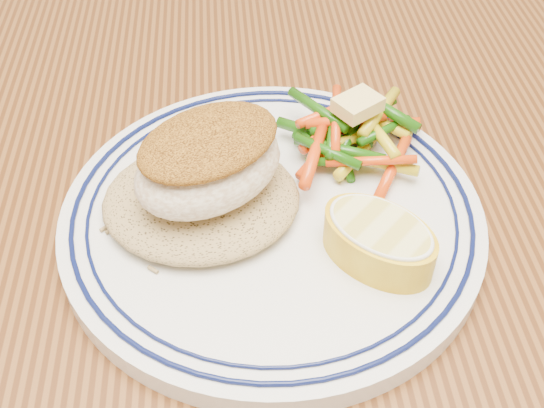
{
  "coord_description": "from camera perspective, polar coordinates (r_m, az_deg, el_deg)",
  "views": [
    {
      "loc": [
        0.02,
        -0.32,
        1.06
      ],
      "look_at": [
        0.04,
        -0.03,
        0.77
      ],
      "focal_mm": 45.0,
      "sensor_mm": 36.0,
      "label": 1
    }
  ],
  "objects": [
    {
      "name": "dining_table",
      "position": [
        0.52,
        -4.99,
        -7.33
      ],
      "size": [
        1.5,
        0.9,
        0.75
      ],
      "color": "#48250E",
      "rests_on": "ground"
    },
    {
      "name": "plate",
      "position": [
        0.43,
        0.0,
        -1.0
      ],
      "size": [
        0.26,
        0.26,
        0.02
      ],
      "color": "silver",
      "rests_on": "dining_table"
    },
    {
      "name": "rice_pilaf",
      "position": [
        0.42,
        -5.96,
        0.68
      ],
      "size": [
        0.12,
        0.11,
        0.02
      ],
      "primitive_type": "ellipsoid",
      "color": "#9D814E",
      "rests_on": "plate"
    },
    {
      "name": "fish_fillet",
      "position": [
        0.4,
        -5.32,
        3.64
      ],
      "size": [
        0.11,
        0.11,
        0.05
      ],
      "color": "beige",
      "rests_on": "rice_pilaf"
    },
    {
      "name": "vegetable_pile",
      "position": [
        0.46,
        6.65,
        5.81
      ],
      "size": [
        0.1,
        0.1,
        0.03
      ],
      "color": "#174A09",
      "rests_on": "plate"
    },
    {
      "name": "butter_pat",
      "position": [
        0.45,
        7.19,
        8.25
      ],
      "size": [
        0.04,
        0.03,
        0.01
      ],
      "primitive_type": "cube",
      "rotation": [
        0.0,
        0.0,
        0.59
      ],
      "color": "#F6D878",
      "rests_on": "vegetable_pile"
    },
    {
      "name": "lemon_wedge",
      "position": [
        0.39,
        8.92,
        -2.96
      ],
      "size": [
        0.09,
        0.09,
        0.03
      ],
      "color": "yellow",
      "rests_on": "plate"
    }
  ]
}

